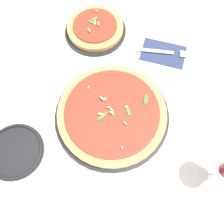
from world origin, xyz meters
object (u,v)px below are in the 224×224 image
pizza_arugula_main (112,114)px  side_plate_white (15,151)px  pizza_personal_side (95,29)px  fork (166,52)px

pizza_arugula_main → side_plate_white: bearing=-160.5°
side_plate_white → pizza_arugula_main: bearing=19.5°
pizza_personal_side → fork: size_ratio=1.03×
pizza_arugula_main → fork: 0.29m
pizza_personal_side → side_plate_white: bearing=-118.9°
fork → side_plate_white: (-0.47, -0.32, 0.00)m
fork → pizza_arugula_main: bearing=-121.5°
pizza_personal_side → side_plate_white: size_ratio=1.32×
pizza_arugula_main → pizza_personal_side: 0.33m
pizza_personal_side → side_plate_white: pizza_personal_side is taller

